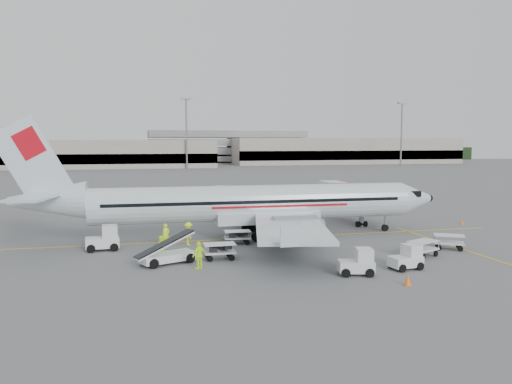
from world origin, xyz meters
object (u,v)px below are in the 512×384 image
(aircraft, at_px, (255,179))
(jet_bridge, at_px, (343,201))
(tug_aft, at_px, (102,238))
(tug_fore, at_px, (406,257))
(belt_loader, at_px, (167,244))
(tug_mid, at_px, (356,262))

(aircraft, distance_m, jet_bridge, 14.43)
(jet_bridge, relative_size, tug_aft, 5.92)
(tug_fore, bearing_deg, belt_loader, 151.91)
(aircraft, bearing_deg, tug_mid, -76.14)
(jet_bridge, relative_size, tug_fore, 6.99)
(aircraft, xyz_separation_m, belt_loader, (-8.02, -8.17, -3.72))
(belt_loader, relative_size, tug_aft, 2.02)
(aircraft, distance_m, tug_fore, 15.57)
(tug_fore, distance_m, tug_mid, 3.75)
(jet_bridge, xyz_separation_m, tug_fore, (-4.74, -21.15, -1.11))
(jet_bridge, distance_m, tug_aft, 26.52)
(aircraft, relative_size, tug_fore, 17.67)
(tug_mid, xyz_separation_m, tug_aft, (-15.83, 11.08, 0.11))
(belt_loader, xyz_separation_m, tug_mid, (11.24, -5.65, -0.51))
(aircraft, bearing_deg, tug_aft, -166.98)
(belt_loader, bearing_deg, tug_aft, 107.68)
(jet_bridge, bearing_deg, tug_mid, -107.75)
(jet_bridge, distance_m, tug_mid, 23.30)
(tug_aft, bearing_deg, aircraft, 7.78)
(tug_fore, distance_m, tug_aft, 22.21)
(belt_loader, relative_size, tug_mid, 2.29)
(tug_mid, bearing_deg, belt_loader, 166.46)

